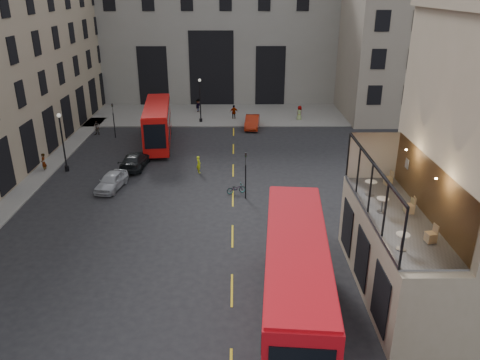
{
  "coord_description": "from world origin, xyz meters",
  "views": [
    {
      "loc": [
        -1.76,
        -21.41,
        15.53
      ],
      "look_at": [
        -1.47,
        8.56,
        3.0
      ],
      "focal_mm": 35.0,
      "sensor_mm": 36.0,
      "label": 1
    }
  ],
  "objects_px": {
    "cyclist": "(199,164)",
    "cafe_table_far": "(371,186)",
    "car_c": "(135,160)",
    "cafe_chair_b": "(410,208)",
    "bicycle": "(236,189)",
    "traffic_light_near": "(246,170)",
    "cafe_chair_a": "(431,237)",
    "street_lamp_b": "(200,103)",
    "pedestrian_a": "(97,128)",
    "bus_near": "(295,280)",
    "pedestrian_d": "(299,113)",
    "pedestrian_e": "(44,162)",
    "pedestrian_b": "(198,106)",
    "car_a": "(111,181)",
    "cafe_chair_c": "(409,208)",
    "street_lamp_a": "(63,146)",
    "bus_far": "(158,122)",
    "car_b": "(252,122)",
    "cafe_table_mid": "(382,203)",
    "traffic_light_far": "(113,116)",
    "pedestrian_c": "(234,112)",
    "cafe_chair_d": "(388,180)"
  },
  "relations": [
    {
      "from": "street_lamp_b",
      "to": "cafe_chair_b",
      "type": "xyz_separation_m",
      "value": [
        13.26,
        -33.74,
        2.47
      ]
    },
    {
      "from": "bicycle",
      "to": "cafe_table_far",
      "type": "relative_size",
      "value": 1.89
    },
    {
      "from": "car_c",
      "to": "pedestrian_d",
      "type": "distance_m",
      "value": 23.48
    },
    {
      "from": "traffic_light_near",
      "to": "street_lamp_b",
      "type": "bearing_deg",
      "value": 102.8
    },
    {
      "from": "car_a",
      "to": "pedestrian_c",
      "type": "xyz_separation_m",
      "value": [
        10.01,
        21.38,
        0.23
      ]
    },
    {
      "from": "car_a",
      "to": "cafe_chair_c",
      "type": "relative_size",
      "value": 5.19
    },
    {
      "from": "traffic_light_near",
      "to": "cafe_chair_a",
      "type": "bearing_deg",
      "value": -60.91
    },
    {
      "from": "car_a",
      "to": "bus_near",
      "type": "bearing_deg",
      "value": -42.12
    },
    {
      "from": "pedestrian_a",
      "to": "bus_near",
      "type": "bearing_deg",
      "value": -47.4
    },
    {
      "from": "traffic_light_near",
      "to": "pedestrian_b",
      "type": "xyz_separation_m",
      "value": [
        -5.62,
        26.81,
        -1.52
      ]
    },
    {
      "from": "street_lamp_b",
      "to": "car_b",
      "type": "distance_m",
      "value": 6.83
    },
    {
      "from": "traffic_light_far",
      "to": "bicycle",
      "type": "bearing_deg",
      "value": -48.56
    },
    {
      "from": "traffic_light_far",
      "to": "cafe_chair_c",
      "type": "xyz_separation_m",
      "value": [
        22.22,
        -27.65,
        2.41
      ]
    },
    {
      "from": "pedestrian_d",
      "to": "cafe_chair_d",
      "type": "distance_m",
      "value": 31.17
    },
    {
      "from": "traffic_light_far",
      "to": "cafe_table_mid",
      "type": "relative_size",
      "value": 4.84
    },
    {
      "from": "pedestrian_d",
      "to": "cafe_chair_c",
      "type": "xyz_separation_m",
      "value": [
        1.09,
        -34.57,
        3.92
      ]
    },
    {
      "from": "pedestrian_c",
      "to": "cafe_chair_b",
      "type": "distance_m",
      "value": 36.51
    },
    {
      "from": "bus_far",
      "to": "bicycle",
      "type": "height_order",
      "value": "bus_far"
    },
    {
      "from": "cyclist",
      "to": "cafe_table_far",
      "type": "distance_m",
      "value": 19.06
    },
    {
      "from": "car_a",
      "to": "traffic_light_near",
      "type": "bearing_deg",
      "value": 0.21
    },
    {
      "from": "street_lamp_a",
      "to": "cyclist",
      "type": "bearing_deg",
      "value": -2.32
    },
    {
      "from": "street_lamp_a",
      "to": "bus_far",
      "type": "bearing_deg",
      "value": 46.52
    },
    {
      "from": "cyclist",
      "to": "bus_near",
      "type": "bearing_deg",
      "value": 173.67
    },
    {
      "from": "cyclist",
      "to": "cafe_table_mid",
      "type": "bearing_deg",
      "value": -170.51
    },
    {
      "from": "traffic_light_far",
      "to": "car_c",
      "type": "height_order",
      "value": "traffic_light_far"
    },
    {
      "from": "street_lamp_b",
      "to": "traffic_light_far",
      "type": "bearing_deg",
      "value": -146.31
    },
    {
      "from": "traffic_light_far",
      "to": "pedestrian_e",
      "type": "height_order",
      "value": "traffic_light_far"
    },
    {
      "from": "car_c",
      "to": "cafe_chair_b",
      "type": "distance_m",
      "value": 26.36
    },
    {
      "from": "cafe_table_far",
      "to": "car_c",
      "type": "bearing_deg",
      "value": 135.7
    },
    {
      "from": "pedestrian_b",
      "to": "cafe_chair_b",
      "type": "height_order",
      "value": "cafe_chair_b"
    },
    {
      "from": "bus_near",
      "to": "cafe_chair_a",
      "type": "bearing_deg",
      "value": 2.46
    },
    {
      "from": "traffic_light_near",
      "to": "traffic_light_far",
      "type": "relative_size",
      "value": 1.0
    },
    {
      "from": "pedestrian_b",
      "to": "pedestrian_c",
      "type": "height_order",
      "value": "pedestrian_c"
    },
    {
      "from": "street_lamp_a",
      "to": "cafe_chair_d",
      "type": "relative_size",
      "value": 6.43
    },
    {
      "from": "bus_near",
      "to": "cafe_table_far",
      "type": "xyz_separation_m",
      "value": [
        4.76,
        5.47,
        2.4
      ]
    },
    {
      "from": "car_c",
      "to": "pedestrian_e",
      "type": "relative_size",
      "value": 2.89
    },
    {
      "from": "car_a",
      "to": "pedestrian_d",
      "type": "distance_m",
      "value": 27.67
    },
    {
      "from": "car_c",
      "to": "cafe_chair_b",
      "type": "xyz_separation_m",
      "value": [
        18.23,
        -18.58,
        4.16
      ]
    },
    {
      "from": "street_lamp_a",
      "to": "pedestrian_d",
      "type": "distance_m",
      "value": 28.69
    },
    {
      "from": "traffic_light_near",
      "to": "cafe_chair_a",
      "type": "height_order",
      "value": "cafe_chair_a"
    },
    {
      "from": "cyclist",
      "to": "cafe_table_mid",
      "type": "relative_size",
      "value": 1.98
    },
    {
      "from": "cafe_table_far",
      "to": "street_lamp_b",
      "type": "bearing_deg",
      "value": 110.5
    },
    {
      "from": "pedestrian_d",
      "to": "bicycle",
      "type": "bearing_deg",
      "value": 118.08
    },
    {
      "from": "bus_far",
      "to": "car_b",
      "type": "height_order",
      "value": "bus_far"
    },
    {
      "from": "car_a",
      "to": "pedestrian_d",
      "type": "xyz_separation_m",
      "value": [
        18.1,
        20.93,
        0.23
      ]
    },
    {
      "from": "street_lamp_b",
      "to": "cyclist",
      "type": "xyz_separation_m",
      "value": [
        0.93,
        -16.48,
        -1.62
      ]
    },
    {
      "from": "cafe_table_far",
      "to": "cafe_chair_d",
      "type": "height_order",
      "value": "cafe_chair_d"
    },
    {
      "from": "pedestrian_a",
      "to": "pedestrian_e",
      "type": "distance_m",
      "value": 11.19
    },
    {
      "from": "pedestrian_e",
      "to": "cafe_chair_b",
      "type": "distance_m",
      "value": 31.94
    },
    {
      "from": "cafe_chair_b",
      "to": "pedestrian_e",
      "type": "bearing_deg",
      "value": 145.97
    }
  ]
}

